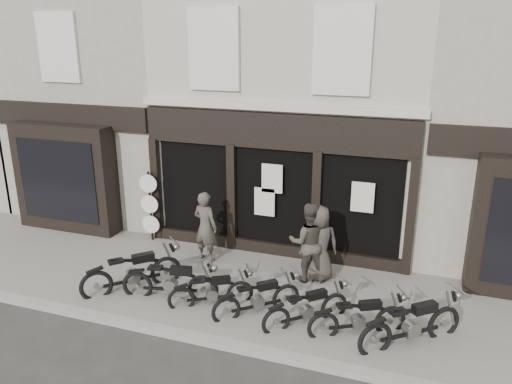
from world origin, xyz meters
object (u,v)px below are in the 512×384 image
(motorcycle_1, at_px, (171,285))
(motorcycle_4, at_px, (307,311))
(motorcycle_0, at_px, (133,275))
(man_right, at_px, (319,243))
(advert_sign_post, at_px, (150,209))
(man_left, at_px, (205,227))
(motorcycle_5, at_px, (358,321))
(man_centre, at_px, (308,242))
(motorcycle_3, at_px, (258,301))
(motorcycle_6, at_px, (412,328))
(motorcycle_2, at_px, (212,294))

(motorcycle_1, height_order, motorcycle_4, motorcycle_1)
(motorcycle_0, bearing_deg, motorcycle_4, -47.36)
(man_right, height_order, advert_sign_post, advert_sign_post)
(motorcycle_1, bearing_deg, man_left, 79.42)
(motorcycle_4, bearing_deg, motorcycle_5, -45.13)
(motorcycle_5, distance_m, man_centre, 2.49)
(motorcycle_0, xyz_separation_m, motorcycle_1, (1.02, -0.07, -0.03))
(motorcycle_0, relative_size, man_left, 1.01)
(motorcycle_0, distance_m, motorcycle_3, 3.07)
(man_left, xyz_separation_m, advert_sign_post, (-2.02, 0.68, -0.01))
(motorcycle_5, height_order, motorcycle_6, motorcycle_6)
(motorcycle_1, distance_m, motorcycle_5, 4.16)
(motorcycle_2, relative_size, advert_sign_post, 0.79)
(motorcycle_3, bearing_deg, motorcycle_6, -43.25)
(motorcycle_0, bearing_deg, advert_sign_post, 65.88)
(man_centre, bearing_deg, motorcycle_3, 53.71)
(motorcycle_6, bearing_deg, motorcycle_3, 138.92)
(motorcycle_5, height_order, man_left, man_left)
(motorcycle_2, distance_m, advert_sign_post, 4.13)
(motorcycle_1, distance_m, man_left, 2.12)
(motorcycle_3, xyz_separation_m, man_right, (0.87, 1.91, 0.67))
(motorcycle_2, bearing_deg, motorcycle_1, 150.36)
(motorcycle_0, xyz_separation_m, motorcycle_5, (5.18, -0.10, -0.06))
(motorcycle_0, height_order, motorcycle_6, motorcycle_0)
(motorcycle_1, xyz_separation_m, motorcycle_6, (5.17, -0.02, 0.02))
(motorcycle_2, height_order, man_left, man_left)
(motorcycle_6, bearing_deg, motorcycle_4, 139.39)
(motorcycle_4, bearing_deg, motorcycle_6, -44.25)
(motorcycle_5, relative_size, man_right, 1.00)
(motorcycle_3, bearing_deg, motorcycle_4, -44.15)
(motorcycle_1, relative_size, advert_sign_post, 1.02)
(man_centre, bearing_deg, motorcycle_6, 126.07)
(motorcycle_1, height_order, man_right, man_right)
(motorcycle_1, height_order, motorcycle_5, motorcycle_1)
(motorcycle_0, distance_m, man_centre, 4.15)
(motorcycle_1, distance_m, advert_sign_post, 3.47)
(motorcycle_5, xyz_separation_m, advert_sign_post, (-6.26, 2.73, 0.66))
(motorcycle_5, relative_size, advert_sign_post, 0.86)
(motorcycle_4, relative_size, man_centre, 0.82)
(advert_sign_post, bearing_deg, man_centre, -16.14)
(motorcycle_3, distance_m, motorcycle_4, 1.07)
(motorcycle_5, bearing_deg, motorcycle_4, 149.81)
(man_centre, bearing_deg, motorcycle_2, 29.98)
(motorcycle_0, height_order, man_left, man_left)
(motorcycle_4, distance_m, motorcycle_6, 2.05)
(man_centre, xyz_separation_m, man_right, (0.24, 0.09, -0.04))
(motorcycle_1, height_order, man_centre, man_centre)
(motorcycle_1, relative_size, man_left, 1.17)
(motorcycle_1, bearing_deg, motorcycle_5, -13.09)
(motorcycle_2, distance_m, motorcycle_3, 1.06)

